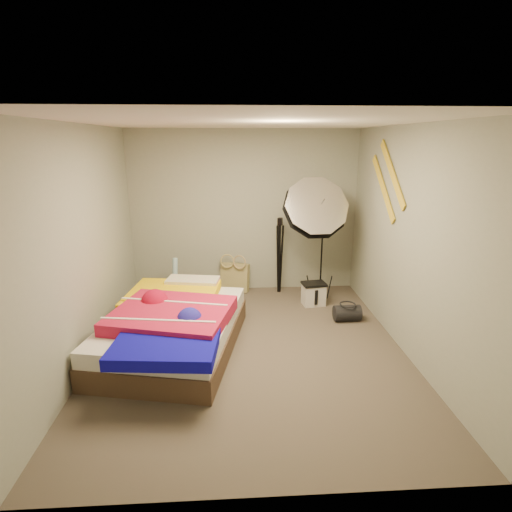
{
  "coord_description": "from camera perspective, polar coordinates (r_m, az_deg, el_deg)",
  "views": [
    {
      "loc": [
        -0.18,
        -4.13,
        2.33
      ],
      "look_at": [
        0.1,
        0.6,
        0.95
      ],
      "focal_mm": 28.0,
      "sensor_mm": 36.0,
      "label": 1
    }
  ],
  "objects": [
    {
      "name": "floor",
      "position": [
        4.75,
        -0.79,
        -13.16
      ],
      "size": [
        4.0,
        4.0,
        0.0
      ],
      "primitive_type": "plane",
      "color": "#50463C",
      "rests_on": "ground"
    },
    {
      "name": "ceiling",
      "position": [
        4.14,
        -0.94,
        18.57
      ],
      "size": [
        4.0,
        4.0,
        0.0
      ],
      "primitive_type": "plane",
      "rotation": [
        3.14,
        0.0,
        0.0
      ],
      "color": "silver",
      "rests_on": "wall_back"
    },
    {
      "name": "wall_back",
      "position": [
        6.23,
        -1.69,
        6.24
      ],
      "size": [
        3.5,
        0.0,
        3.5
      ],
      "primitive_type": "plane",
      "rotation": [
        1.57,
        0.0,
        0.0
      ],
      "color": "gray",
      "rests_on": "floor"
    },
    {
      "name": "wall_front",
      "position": [
        2.4,
        1.33,
        -10.55
      ],
      "size": [
        3.5,
        0.0,
        3.5
      ],
      "primitive_type": "plane",
      "rotation": [
        -1.57,
        0.0,
        0.0
      ],
      "color": "gray",
      "rests_on": "floor"
    },
    {
      "name": "wall_left",
      "position": [
        4.55,
        -23.45,
        1.13
      ],
      "size": [
        0.0,
        4.0,
        4.0
      ],
      "primitive_type": "plane",
      "rotation": [
        1.57,
        0.0,
        1.57
      ],
      "color": "gray",
      "rests_on": "floor"
    },
    {
      "name": "wall_right",
      "position": [
        4.69,
        21.04,
        1.81
      ],
      "size": [
        0.0,
        4.0,
        4.0
      ],
      "primitive_type": "plane",
      "rotation": [
        1.57,
        0.0,
        -1.57
      ],
      "color": "gray",
      "rests_on": "floor"
    },
    {
      "name": "tote_bag",
      "position": [
        6.39,
        -3.03,
        -3.04
      ],
      "size": [
        0.49,
        0.33,
        0.46
      ],
      "primitive_type": "cube",
      "rotation": [
        -0.14,
        0.0,
        -0.34
      ],
      "color": "tan",
      "rests_on": "floor"
    },
    {
      "name": "wrapping_roll",
      "position": [
        6.09,
        -11.5,
        -3.33
      ],
      "size": [
        0.11,
        0.2,
        0.66
      ],
      "primitive_type": "cylinder",
      "rotation": [
        -0.17,
        0.0,
        -0.19
      ],
      "color": "#56A3C0",
      "rests_on": "floor"
    },
    {
      "name": "camera_case",
      "position": [
        5.93,
        8.22,
        -5.48
      ],
      "size": [
        0.34,
        0.26,
        0.31
      ],
      "primitive_type": "cube",
      "rotation": [
        0.0,
        0.0,
        0.14
      ],
      "color": "beige",
      "rests_on": "floor"
    },
    {
      "name": "duffel_bag",
      "position": [
        5.52,
        12.89,
        -7.94
      ],
      "size": [
        0.36,
        0.23,
        0.21
      ],
      "primitive_type": "cylinder",
      "rotation": [
        0.0,
        1.57,
        0.03
      ],
      "color": "black",
      "rests_on": "floor"
    },
    {
      "name": "wall_stripe_upper",
      "position": [
        5.12,
        18.89,
        11.12
      ],
      "size": [
        0.02,
        0.91,
        0.78
      ],
      "primitive_type": "cube",
      "rotation": [
        0.7,
        0.0,
        0.0
      ],
      "color": "gold",
      "rests_on": "wall_right"
    },
    {
      "name": "wall_stripe_lower",
      "position": [
        5.37,
        17.71,
        9.27
      ],
      "size": [
        0.02,
        0.91,
        0.78
      ],
      "primitive_type": "cube",
      "rotation": [
        0.7,
        0.0,
        0.0
      ],
      "color": "gold",
      "rests_on": "wall_right"
    },
    {
      "name": "bed",
      "position": [
        4.72,
        -11.7,
        -9.8
      ],
      "size": [
        1.71,
        2.27,
        0.57
      ],
      "color": "#4B3627",
      "rests_on": "floor"
    },
    {
      "name": "photo_umbrella",
      "position": [
        5.68,
        8.4,
        6.6
      ],
      "size": [
        1.12,
        0.83,
        1.95
      ],
      "color": "black",
      "rests_on": "floor"
    },
    {
      "name": "camera_tripod",
      "position": [
        6.2,
        3.38,
        0.82
      ],
      "size": [
        0.09,
        0.09,
        1.2
      ],
      "color": "black",
      "rests_on": "floor"
    }
  ]
}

